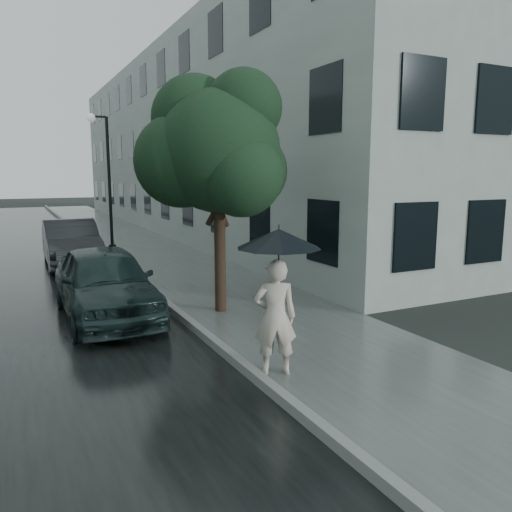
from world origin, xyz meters
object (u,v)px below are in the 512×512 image
lamp_post (105,173)px  street_tree (217,150)px  pedestrian (275,317)px  car_far (71,243)px  car_near (105,282)px

lamp_post → street_tree: bearing=-74.8°
pedestrian → car_far: pedestrian is taller
pedestrian → lamp_post: size_ratio=0.33×
lamp_post → car_near: (-1.76, -9.66, -2.22)m
pedestrian → lamp_post: lamp_post is taller
car_far → car_near: bearing=-89.9°
pedestrian → car_near: size_ratio=0.40×
street_tree → lamp_post: bearing=93.1°
car_near → car_far: bearing=89.2°
pedestrian → car_near: bearing=-46.5°
pedestrian → car_near: pedestrian is taller
pedestrian → lamp_post: bearing=-69.1°
pedestrian → car_far: 10.92m
car_near → lamp_post: bearing=79.4°
pedestrian → lamp_post: 13.98m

